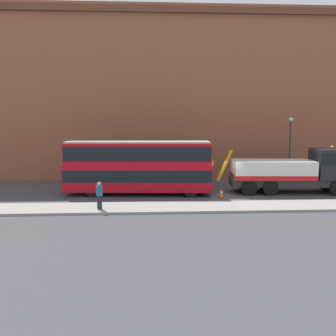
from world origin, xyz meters
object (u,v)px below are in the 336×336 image
Objects in this scene: double_decker_bus at (139,165)px; traffic_cone_near_bus at (221,193)px; recovery_tow_truck at (295,170)px; pedestrian_onlooker at (99,196)px; street_lamp at (290,144)px.

traffic_cone_near_bus is at bearing -11.54° from double_decker_bus.
recovery_tow_truck is 14.18× the size of traffic_cone_near_bus.
pedestrian_onlooker is (-2.29, -5.22, -1.25)m from double_decker_bus.
pedestrian_onlooker is 0.29× the size of street_lamp.
double_decker_bus is 14.56m from street_lamp.
traffic_cone_near_bus is 10.58m from street_lamp.
double_decker_bus is at bearing -176.47° from recovery_tow_truck.
recovery_tow_truck is 0.92× the size of double_decker_bus.
traffic_cone_near_bus is (6.02, -1.64, -1.89)m from double_decker_bus.
street_lamp is (13.59, 5.06, 1.24)m from double_decker_bus.
pedestrian_onlooker is (-14.40, -5.19, -0.77)m from recovery_tow_truck.
double_decker_bus reaches higher than traffic_cone_near_bus.
street_lamp is at bearing 1.66° from pedestrian_onlooker.
street_lamp reaches higher than recovery_tow_truck.
double_decker_bus is (-12.11, 0.03, 0.47)m from recovery_tow_truck.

